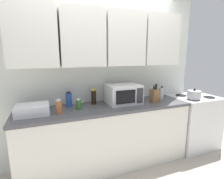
{
  "coord_description": "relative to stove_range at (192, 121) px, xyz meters",
  "views": [
    {
      "loc": [
        -0.79,
        -2.5,
        1.6
      ],
      "look_at": [
        0.09,
        -0.25,
        1.12
      ],
      "focal_mm": 27.79,
      "sensor_mm": 36.0,
      "label": 1
    }
  ],
  "objects": [
    {
      "name": "wall_back_with_cabinets",
      "position": [
        -1.59,
        0.25,
        1.12
      ],
      "size": [
        3.29,
        0.38,
        2.6
      ],
      "color": "silver",
      "rests_on": "ground_plane"
    },
    {
      "name": "counter_run",
      "position": [
        -1.59,
        0.02,
        -0.0
      ],
      "size": [
        2.42,
        0.63,
        0.9
      ],
      "color": "white",
      "rests_on": "ground_plane"
    },
    {
      "name": "stove_range",
      "position": [
        0.0,
        0.0,
        0.0
      ],
      "size": [
        0.76,
        0.64,
        0.91
      ],
      "color": "silver",
      "rests_on": "ground_plane"
    },
    {
      "name": "kettle",
      "position": [
        -0.17,
        -0.14,
        0.53
      ],
      "size": [
        0.21,
        0.21,
        0.17
      ],
      "color": "#B2B2B7",
      "rests_on": "stove_range"
    },
    {
      "name": "microwave",
      "position": [
        -1.32,
        0.07,
        0.59
      ],
      "size": [
        0.48,
        0.37,
        0.28
      ],
      "color": "silver",
      "rests_on": "counter_run"
    },
    {
      "name": "dish_rack",
      "position": [
        -2.55,
        0.02,
        0.51
      ],
      "size": [
        0.38,
        0.3,
        0.12
      ],
      "primitive_type": "cube",
      "color": "silver",
      "rests_on": "counter_run"
    },
    {
      "name": "knife_block",
      "position": [
        -0.86,
        -0.04,
        0.55
      ],
      "size": [
        0.1,
        0.12,
        0.28
      ],
      "color": "brown",
      "rests_on": "counter_run"
    },
    {
      "name": "bottle_green_oil",
      "position": [
        -1.99,
        0.02,
        0.51
      ],
      "size": [
        0.07,
        0.07,
        0.14
      ],
      "color": "#386B2D",
      "rests_on": "counter_run"
    },
    {
      "name": "bottle_soy_dark",
      "position": [
        -1.74,
        0.19,
        0.56
      ],
      "size": [
        0.07,
        0.07,
        0.22
      ],
      "color": "black",
      "rests_on": "counter_run"
    },
    {
      "name": "bottle_spice_jar",
      "position": [
        -2.25,
        -0.06,
        0.53
      ],
      "size": [
        0.07,
        0.07,
        0.18
      ],
      "color": "#BC6638",
      "rests_on": "counter_run"
    },
    {
      "name": "bottle_white_jar",
      "position": [
        -0.56,
        0.21,
        0.52
      ],
      "size": [
        0.06,
        0.06,
        0.15
      ],
      "color": "white",
      "rests_on": "counter_run"
    },
    {
      "name": "bottle_clear_tall",
      "position": [
        -0.66,
        0.05,
        0.55
      ],
      "size": [
        0.06,
        0.06,
        0.21
      ],
      "color": "silver",
      "rests_on": "counter_run"
    },
    {
      "name": "bottle_blue_cleaner",
      "position": [
        -2.09,
        0.2,
        0.55
      ],
      "size": [
        0.08,
        0.08,
        0.21
      ],
      "color": "#2D56B7",
      "rests_on": "counter_run"
    }
  ]
}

